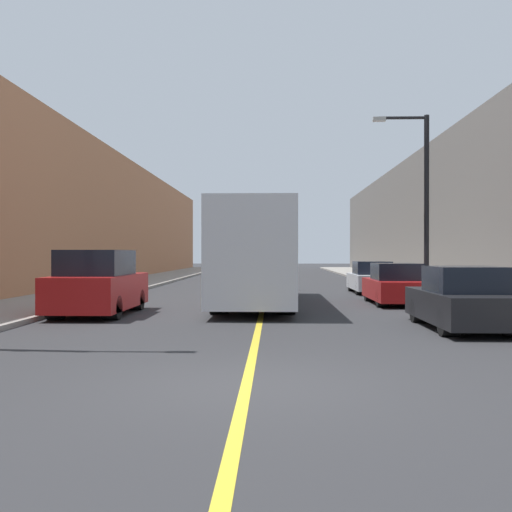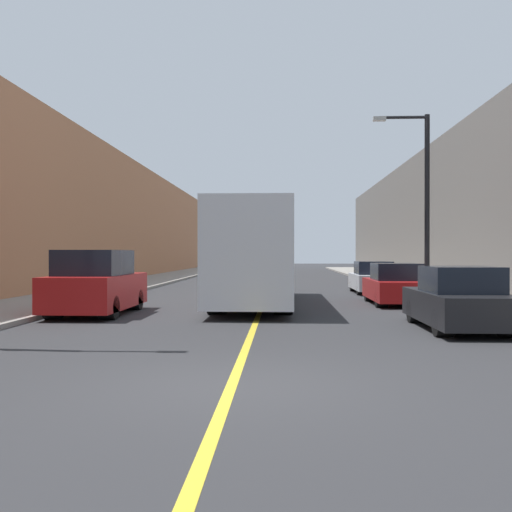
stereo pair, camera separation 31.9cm
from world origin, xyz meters
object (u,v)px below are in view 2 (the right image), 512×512
Objects in this scene: bus at (256,254)px; parked_suv_left at (96,285)px; car_right_near at (458,301)px; street_lamp_right at (422,194)px; car_right_mid at (395,286)px; car_right_far at (373,279)px.

bus is 6.16m from parked_suv_left.
parked_suv_left reaches higher than car_right_near.
parked_suv_left is at bearing -152.54° from street_lamp_right.
parked_suv_left reaches higher than car_right_mid.
car_right_mid is at bearing 22.32° from parked_suv_left.
street_lamp_right is at bearing 82.38° from car_right_near.
street_lamp_right is (11.12, 5.78, 3.29)m from parked_suv_left.
street_lamp_right reaches higher than bus.
bus is 7.12m from street_lamp_right.
street_lamp_right reaches higher than parked_suv_left.
bus is 1.64× the size of street_lamp_right.
car_right_mid is 6.10m from car_right_far.
parked_suv_left is 0.66× the size of street_lamp_right.
car_right_near is 9.65m from street_lamp_right.
car_right_mid is at bearing 0.95° from bus.
street_lamp_right reaches higher than car_right_near.
bus reaches higher than car_right_mid.
parked_suv_left is at bearing -140.00° from bus.
bus is at bearing -179.05° from car_right_mid.
car_right_mid is (9.73, 3.99, -0.23)m from parked_suv_left.
parked_suv_left is 10.52m from car_right_mid.
street_lamp_right is at bearing 52.13° from car_right_mid.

